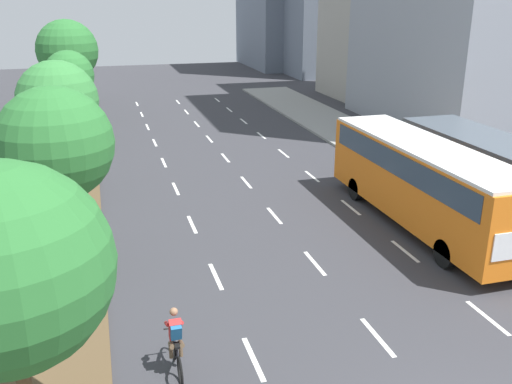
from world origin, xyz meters
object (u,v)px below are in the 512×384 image
at_px(bus, 423,176).
at_px(median_tree_third, 58,101).
at_px(median_tree_second, 55,145).
at_px(median_tree_fourth, 69,76).
at_px(median_tree_nearest, 5,269).
at_px(median_tree_farthest, 71,45).
at_px(cyclist, 176,343).
at_px(median_tree_fifth, 67,51).

bearing_deg(bus, median_tree_third, 150.42).
distance_m(median_tree_second, median_tree_third, 8.19).
relative_size(median_tree_third, median_tree_fourth, 1.05).
relative_size(median_tree_nearest, median_tree_third, 1.01).
height_order(median_tree_fourth, median_tree_farthest, median_tree_farthest).
relative_size(median_tree_second, median_tree_farthest, 0.94).
xyz_separation_m(bus, cyclist, (-10.68, -6.57, -1.28)).
bearing_deg(median_tree_fourth, median_tree_second, -89.77).
height_order(cyclist, median_tree_farthest, median_tree_farthest).
relative_size(bus, cyclist, 6.20).
height_order(median_tree_second, median_tree_third, median_tree_second).
height_order(bus, cyclist, bus).
xyz_separation_m(cyclist, median_tree_third, (-2.98, 14.33, 3.57)).
bearing_deg(median_tree_second, median_tree_fifth, 90.81).
bearing_deg(cyclist, bus, 31.60).
distance_m(median_tree_second, median_tree_fourth, 16.37).
relative_size(median_tree_fourth, median_tree_farthest, 0.88).
bearing_deg(median_tree_third, median_tree_fourth, 88.27).
height_order(bus, median_tree_nearest, median_tree_nearest).
height_order(median_tree_second, median_tree_fifth, median_tree_fifth).
bearing_deg(median_tree_third, median_tree_fifth, 90.12).
height_order(median_tree_nearest, median_tree_fifth, median_tree_fifth).
bearing_deg(bus, median_tree_fifth, 119.59).
xyz_separation_m(bus, median_tree_nearest, (-13.80, -8.61, 2.19)).
bearing_deg(bus, median_tree_nearest, -148.03).
height_order(bus, median_tree_fourth, median_tree_fourth).
distance_m(cyclist, median_tree_fourth, 22.97).
bearing_deg(median_tree_fourth, bus, -49.91).
bearing_deg(median_tree_farthest, median_tree_fifth, -90.38).
relative_size(bus, median_tree_fifth, 1.59).
relative_size(median_tree_second, median_tree_third, 1.01).
bearing_deg(cyclist, median_tree_nearest, -146.78).
distance_m(median_tree_fourth, median_tree_fifth, 8.22).
relative_size(cyclist, median_tree_fifth, 0.26).
distance_m(median_tree_second, median_tree_farthest, 32.74).
relative_size(cyclist, median_tree_farthest, 0.28).
relative_size(bus, median_tree_third, 1.87).
height_order(median_tree_nearest, median_tree_fourth, median_tree_nearest).
bearing_deg(median_tree_farthest, median_tree_nearest, -90.21).
distance_m(cyclist, median_tree_third, 15.07).
xyz_separation_m(median_tree_second, median_tree_fourth, (-0.07, 16.37, -0.02)).
bearing_deg(median_tree_third, median_tree_second, -87.80).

